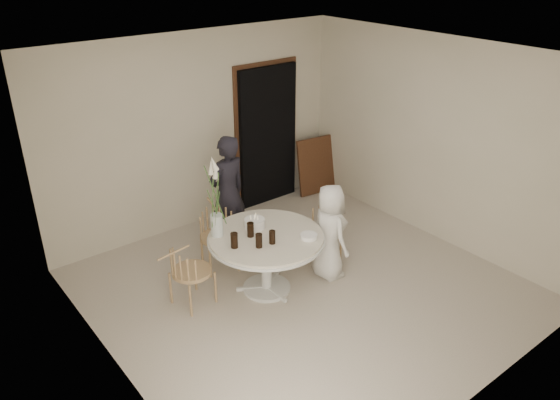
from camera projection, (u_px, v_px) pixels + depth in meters
ground at (303, 288)px, 6.47m from camera, size 4.50×4.50×0.00m
room_shell at (306, 161)px, 5.76m from camera, size 4.50×4.50×4.50m
doorway at (268, 136)px, 8.20m from camera, size 1.00×0.10×2.10m
door_trim at (266, 132)px, 8.20m from camera, size 1.12×0.03×2.22m
table at (266, 244)px, 6.18m from camera, size 1.33×1.33×0.73m
picture_frame at (317, 166)px, 8.74m from camera, size 0.70×0.28×0.90m
chair_far at (216, 227)px, 6.76m from camera, size 0.51×0.54×0.79m
chair_right at (327, 225)px, 6.81m from camera, size 0.53×0.50×0.78m
chair_left at (183, 269)px, 5.93m from camera, size 0.50×0.47×0.77m
girl at (228, 193)px, 7.02m from camera, size 0.61×0.44×1.56m
boy at (330, 232)px, 6.47m from camera, size 0.47×0.64×1.20m
birthday_cake at (255, 223)px, 6.27m from camera, size 0.24×0.24×0.16m
cola_tumbler_a at (259, 241)px, 5.86m from camera, size 0.09×0.09×0.16m
cola_tumbler_b at (272, 237)px, 5.94m from camera, size 0.08×0.08×0.15m
cola_tumbler_c at (234, 240)px, 5.86m from camera, size 0.10×0.10×0.17m
cola_tumbler_d at (250, 230)px, 6.08m from camera, size 0.10×0.10×0.17m
plate_stack at (309, 236)px, 6.06m from camera, size 0.24×0.24×0.05m
flower_vase at (216, 208)px, 5.99m from camera, size 0.14×0.14×0.96m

